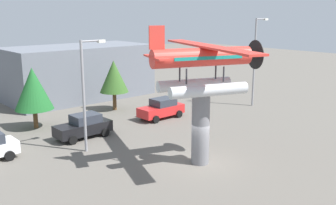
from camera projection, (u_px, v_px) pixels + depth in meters
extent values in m
plane|color=#605B54|center=(200.00, 163.00, 24.09)|extent=(140.00, 140.00, 0.00)
cylinder|color=slate|center=(201.00, 129.00, 23.58)|extent=(1.10, 1.10, 4.46)
cylinder|color=silver|center=(209.00, 90.00, 22.08)|extent=(4.74, 2.34, 0.70)
cylinder|color=#333338|center=(224.00, 74.00, 22.77)|extent=(0.13, 0.13, 0.90)
cylinder|color=#333338|center=(186.00, 76.00, 21.93)|extent=(0.13, 0.13, 0.90)
cylinder|color=silver|center=(194.00, 84.00, 23.90)|extent=(4.74, 2.34, 0.70)
cylinder|color=#333338|center=(216.00, 72.00, 23.68)|extent=(0.13, 0.13, 0.90)
cylinder|color=#333338|center=(180.00, 74.00, 22.84)|extent=(0.13, 0.13, 0.90)
cylinder|color=red|center=(202.00, 57.00, 22.58)|extent=(6.19, 3.21, 1.10)
cube|color=teal|center=(205.00, 57.00, 22.65)|extent=(4.46, 2.59, 0.20)
cone|color=#262628|center=(250.00, 55.00, 23.71)|extent=(0.96, 1.07, 0.88)
cylinder|color=black|center=(255.00, 55.00, 23.85)|extent=(0.67, 1.70, 1.80)
cube|color=red|center=(208.00, 46.00, 22.58)|extent=(4.68, 10.12, 0.12)
cube|color=red|center=(157.00, 57.00, 21.58)|extent=(1.64, 2.87, 0.10)
cube|color=red|center=(157.00, 37.00, 21.32)|extent=(0.88, 0.43, 1.30)
cylinder|color=black|center=(0.00, 148.00, 25.68)|extent=(0.64, 0.22, 0.64)
cylinder|color=black|center=(10.00, 156.00, 24.37)|extent=(0.64, 0.22, 0.64)
cube|color=black|center=(83.00, 128.00, 28.78)|extent=(4.20, 1.70, 0.80)
cube|color=#2D333D|center=(86.00, 118.00, 28.78)|extent=(2.00, 1.56, 0.64)
cylinder|color=black|center=(61.00, 134.00, 28.66)|extent=(0.64, 0.22, 0.64)
cylinder|color=black|center=(73.00, 140.00, 27.35)|extent=(0.64, 0.22, 0.64)
cylinder|color=black|center=(93.00, 127.00, 30.40)|extent=(0.64, 0.22, 0.64)
cylinder|color=black|center=(105.00, 132.00, 29.09)|extent=(0.64, 0.22, 0.64)
cube|color=red|center=(161.00, 110.00, 34.04)|extent=(4.20, 1.70, 0.80)
cube|color=#2D333D|center=(163.00, 102.00, 34.03)|extent=(2.00, 1.56, 0.64)
cylinder|color=black|center=(143.00, 115.00, 33.91)|extent=(0.64, 0.22, 0.64)
cylinder|color=black|center=(156.00, 119.00, 32.60)|extent=(0.64, 0.22, 0.64)
cylinder|color=black|center=(166.00, 110.00, 35.66)|extent=(0.64, 0.22, 0.64)
cylinder|color=black|center=(179.00, 114.00, 34.35)|extent=(0.64, 0.22, 0.64)
cylinder|color=gray|center=(84.00, 97.00, 25.26)|extent=(0.18, 0.18, 7.46)
cylinder|color=gray|center=(92.00, 41.00, 24.95)|extent=(1.60, 0.12, 0.12)
cube|color=silver|center=(101.00, 41.00, 25.41)|extent=(0.50, 0.28, 0.20)
cylinder|color=gray|center=(254.00, 63.00, 37.83)|extent=(0.18, 0.18, 8.62)
cylinder|color=gray|center=(261.00, 19.00, 37.38)|extent=(1.60, 0.12, 0.12)
cube|color=silver|center=(266.00, 19.00, 37.84)|extent=(0.50, 0.28, 0.20)
cube|color=slate|center=(79.00, 72.00, 41.97)|extent=(15.14, 7.57, 5.63)
cylinder|color=brown|center=(36.00, 119.00, 31.14)|extent=(0.36, 0.36, 1.58)
cone|color=#1E6028|center=(33.00, 89.00, 30.58)|extent=(3.03, 3.03, 3.36)
cylinder|color=brown|center=(115.00, 101.00, 36.89)|extent=(0.36, 0.36, 1.76)
cone|color=#335B23|center=(114.00, 76.00, 36.35)|extent=(2.71, 2.71, 3.01)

